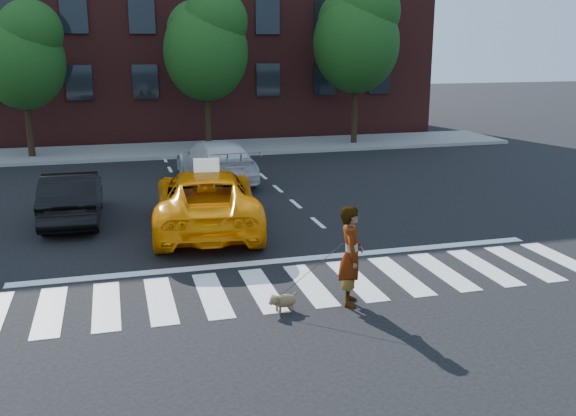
{
  "coord_description": "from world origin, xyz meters",
  "views": [
    {
      "loc": [
        -3.68,
        -11.68,
        4.77
      ],
      "look_at": [
        0.11,
        2.07,
        1.1
      ],
      "focal_mm": 40.0,
      "sensor_mm": 36.0,
      "label": 1
    }
  ],
  "objects_px": {
    "tree_right": "(357,32)",
    "white_suv": "(216,161)",
    "tree_left": "(23,52)",
    "tree_mid": "(206,41)",
    "woman": "(351,256)",
    "dog": "(282,301)",
    "taxi": "(206,199)",
    "black_sedan": "(72,197)"
  },
  "relations": [
    {
      "from": "tree_right",
      "to": "white_suv",
      "type": "distance_m",
      "value": 11.01
    },
    {
      "from": "dog",
      "to": "taxi",
      "type": "bearing_deg",
      "value": 75.69
    },
    {
      "from": "white_suv",
      "to": "woman",
      "type": "xyz_separation_m",
      "value": [
        0.63,
        -11.68,
        0.21
      ]
    },
    {
      "from": "tree_left",
      "to": "black_sedan",
      "type": "relative_size",
      "value": 1.55
    },
    {
      "from": "white_suv",
      "to": "woman",
      "type": "distance_m",
      "value": 11.7
    },
    {
      "from": "taxi",
      "to": "woman",
      "type": "distance_m",
      "value": 6.1
    },
    {
      "from": "white_suv",
      "to": "dog",
      "type": "xyz_separation_m",
      "value": [
        -0.69,
        -11.7,
        -0.53
      ]
    },
    {
      "from": "tree_mid",
      "to": "dog",
      "type": "distance_m",
      "value": 18.75
    },
    {
      "from": "tree_right",
      "to": "woman",
      "type": "relative_size",
      "value": 4.06
    },
    {
      "from": "black_sedan",
      "to": "dog",
      "type": "relative_size",
      "value": 7.0
    },
    {
      "from": "tree_left",
      "to": "tree_mid",
      "type": "xyz_separation_m",
      "value": [
        7.5,
        -0.0,
        0.41
      ]
    },
    {
      "from": "tree_right",
      "to": "black_sedan",
      "type": "distance_m",
      "value": 16.93
    },
    {
      "from": "tree_mid",
      "to": "woman",
      "type": "relative_size",
      "value": 3.74
    },
    {
      "from": "white_suv",
      "to": "taxi",
      "type": "bearing_deg",
      "value": 72.75
    },
    {
      "from": "black_sedan",
      "to": "tree_left",
      "type": "bearing_deg",
      "value": -77.6
    },
    {
      "from": "woman",
      "to": "tree_mid",
      "type": "bearing_deg",
      "value": 17.85
    },
    {
      "from": "white_suv",
      "to": "dog",
      "type": "height_order",
      "value": "white_suv"
    },
    {
      "from": "tree_left",
      "to": "dog",
      "type": "xyz_separation_m",
      "value": [
        6.09,
        -18.11,
        -4.24
      ]
    },
    {
      "from": "tree_mid",
      "to": "white_suv",
      "type": "height_order",
      "value": "tree_mid"
    },
    {
      "from": "tree_right",
      "to": "taxi",
      "type": "distance_m",
      "value": 15.83
    },
    {
      "from": "black_sedan",
      "to": "dog",
      "type": "xyz_separation_m",
      "value": [
        3.98,
        -7.51,
        -0.49
      ]
    },
    {
      "from": "tree_right",
      "to": "white_suv",
      "type": "bearing_deg",
      "value": -140.29
    },
    {
      "from": "tree_right",
      "to": "dog",
      "type": "relative_size",
      "value": 12.87
    },
    {
      "from": "woman",
      "to": "black_sedan",
      "type": "bearing_deg",
      "value": 53.4
    },
    {
      "from": "taxi",
      "to": "white_suv",
      "type": "xyz_separation_m",
      "value": [
        1.21,
        5.87,
        -0.05
      ]
    },
    {
      "from": "black_sedan",
      "to": "woman",
      "type": "distance_m",
      "value": 9.19
    },
    {
      "from": "tree_left",
      "to": "black_sedan",
      "type": "bearing_deg",
      "value": -78.74
    },
    {
      "from": "tree_left",
      "to": "taxi",
      "type": "height_order",
      "value": "tree_left"
    },
    {
      "from": "woman",
      "to": "dog",
      "type": "height_order",
      "value": "woman"
    },
    {
      "from": "tree_mid",
      "to": "woman",
      "type": "height_order",
      "value": "tree_mid"
    },
    {
      "from": "black_sedan",
      "to": "dog",
      "type": "distance_m",
      "value": 8.51
    },
    {
      "from": "dog",
      "to": "tree_right",
      "type": "bearing_deg",
      "value": 45.67
    },
    {
      "from": "tree_right",
      "to": "black_sedan",
      "type": "bearing_deg",
      "value": -139.45
    },
    {
      "from": "tree_left",
      "to": "dog",
      "type": "distance_m",
      "value": 19.57
    },
    {
      "from": "tree_left",
      "to": "taxi",
      "type": "relative_size",
      "value": 1.15
    },
    {
      "from": "tree_left",
      "to": "tree_mid",
      "type": "relative_size",
      "value": 0.92
    },
    {
      "from": "white_suv",
      "to": "woman",
      "type": "bearing_deg",
      "value": 87.54
    },
    {
      "from": "tree_left",
      "to": "woman",
      "type": "xyz_separation_m",
      "value": [
        7.41,
        -18.1,
        -3.49
      ]
    },
    {
      "from": "white_suv",
      "to": "woman",
      "type": "height_order",
      "value": "woman"
    },
    {
      "from": "black_sedan",
      "to": "white_suv",
      "type": "bearing_deg",
      "value": -136.98
    },
    {
      "from": "tree_mid",
      "to": "white_suv",
      "type": "distance_m",
      "value": 7.65
    },
    {
      "from": "tree_left",
      "to": "tree_right",
      "type": "distance_m",
      "value": 14.52
    }
  ]
}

